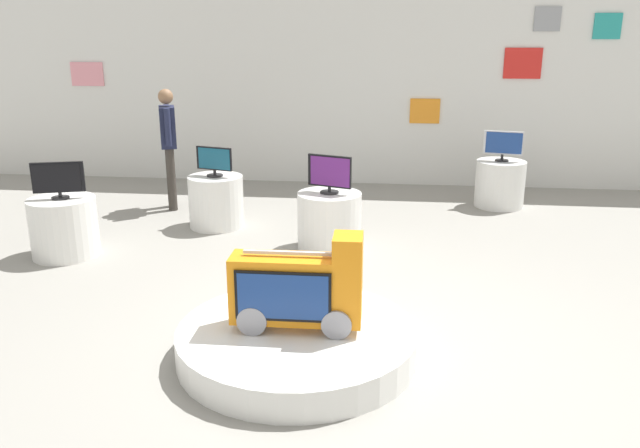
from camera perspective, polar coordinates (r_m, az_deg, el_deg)
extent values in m
plane|color=gray|center=(5.28, 2.14, -9.73)|extent=(30.00, 30.00, 0.00)
cube|color=silver|center=(10.14, 4.63, 12.67)|extent=(12.92, 0.10, 3.25)
cube|color=orange|center=(10.13, 9.35, 9.94)|extent=(0.46, 0.02, 0.38)
cube|color=gray|center=(10.28, 19.66, 16.88)|extent=(0.38, 0.02, 0.35)
cube|color=pink|center=(11.20, -20.09, 12.48)|extent=(0.54, 0.02, 0.37)
cube|color=red|center=(10.23, 17.67, 13.53)|extent=(0.55, 0.02, 0.45)
cube|color=teal|center=(10.50, 24.31, 15.82)|extent=(0.39, 0.02, 0.36)
cylinder|color=silver|center=(4.89, -2.08, -10.49)|extent=(1.80, 1.80, 0.23)
cylinder|color=gray|center=(4.84, -5.77, -7.90)|extent=(0.23, 0.33, 0.22)
cylinder|color=gray|center=(4.77, 1.61, -8.24)|extent=(0.23, 0.33, 0.22)
cube|color=orange|center=(4.71, -2.14, -5.82)|extent=(0.97, 0.29, 0.50)
cube|color=orange|center=(4.56, 2.51, -2.09)|extent=(0.22, 0.28, 0.17)
cube|color=black|center=(4.58, -3.35, -6.50)|extent=(0.70, 0.02, 0.38)
cube|color=navy|center=(4.58, -3.35, -6.50)|extent=(0.66, 0.03, 0.34)
cube|color=#B2B2B7|center=(4.61, -2.17, -2.62)|extent=(0.77, 0.04, 0.02)
cylinder|color=silver|center=(7.14, 0.84, 0.28)|extent=(0.72, 0.72, 0.64)
cylinder|color=black|center=(7.05, 0.85, 2.86)|extent=(0.21, 0.21, 0.02)
cylinder|color=black|center=(7.04, 0.85, 3.14)|extent=(0.04, 0.04, 0.05)
cube|color=black|center=(7.00, 0.86, 4.74)|extent=(0.49, 0.20, 0.35)
cube|color=#561E6B|center=(6.98, 0.90, 4.71)|extent=(0.45, 0.17, 0.32)
cylinder|color=silver|center=(8.06, -9.26, 2.01)|extent=(0.68, 0.68, 0.64)
cylinder|color=black|center=(7.99, -9.37, 4.31)|extent=(0.20, 0.20, 0.02)
cylinder|color=black|center=(7.98, -9.39, 4.59)|extent=(0.04, 0.04, 0.06)
cube|color=black|center=(7.94, -9.45, 5.80)|extent=(0.47, 0.17, 0.28)
cube|color=navy|center=(7.92, -9.45, 5.77)|extent=(0.43, 0.13, 0.25)
cylinder|color=silver|center=(9.23, 15.78, 3.48)|extent=(0.67, 0.67, 0.64)
cylinder|color=black|center=(9.16, 15.94, 5.50)|extent=(0.18, 0.18, 0.02)
cylinder|color=black|center=(9.15, 15.96, 5.79)|extent=(0.04, 0.04, 0.08)
cube|color=silver|center=(9.12, 16.06, 7.00)|extent=(0.52, 0.15, 0.32)
cube|color=navy|center=(9.10, 16.11, 6.97)|extent=(0.47, 0.11, 0.29)
cylinder|color=silver|center=(7.45, -21.90, -0.27)|extent=(0.71, 0.71, 0.64)
cylinder|color=black|center=(7.36, -22.18, 2.20)|extent=(0.19, 0.19, 0.02)
cylinder|color=black|center=(7.36, -22.21, 2.46)|extent=(0.04, 0.04, 0.05)
cube|color=black|center=(7.32, -22.37, 3.89)|extent=(0.52, 0.19, 0.33)
cube|color=black|center=(7.30, -22.49, 3.85)|extent=(0.47, 0.16, 0.29)
cylinder|color=#38332D|center=(8.89, -13.14, 3.89)|extent=(0.12, 0.12, 0.86)
cylinder|color=#38332D|center=(9.09, -13.17, 4.16)|extent=(0.12, 0.12, 0.86)
cube|color=#1E233F|center=(8.87, -13.46, 8.44)|extent=(0.32, 0.43, 0.54)
sphere|color=#8C6647|center=(8.82, -13.64, 11.02)|extent=(0.20, 0.20, 0.20)
cylinder|color=#1E233F|center=(8.62, -13.45, 8.39)|extent=(0.08, 0.08, 0.49)
cylinder|color=#1E233F|center=(9.10, -13.50, 8.82)|extent=(0.08, 0.08, 0.49)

